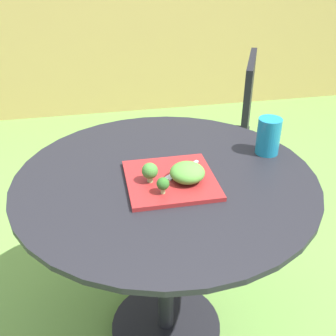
# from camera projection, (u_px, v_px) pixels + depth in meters

# --- Properties ---
(ground_plane) EXTENTS (12.00, 12.00, 0.00)m
(ground_plane) POSITION_uv_depth(u_px,v_px,m) (166.00, 330.00, 1.68)
(ground_plane) COLOR #669342
(bamboo_fence) EXTENTS (8.00, 0.08, 1.37)m
(bamboo_fence) POSITION_uv_depth(u_px,v_px,m) (110.00, 33.00, 3.39)
(bamboo_fence) COLOR tan
(bamboo_fence) RESTS_ON ground_plane
(patio_table) EXTENTS (0.97, 0.97, 0.74)m
(patio_table) POSITION_uv_depth(u_px,v_px,m) (166.00, 235.00, 1.43)
(patio_table) COLOR black
(patio_table) RESTS_ON ground_plane
(patio_chair) EXTENTS (0.58, 0.58, 0.90)m
(patio_chair) POSITION_uv_depth(u_px,v_px,m) (224.00, 128.00, 2.15)
(patio_chair) COLOR black
(patio_chair) RESTS_ON ground_plane
(salad_plate) EXTENTS (0.28, 0.28, 0.01)m
(salad_plate) POSITION_uv_depth(u_px,v_px,m) (171.00, 180.00, 1.27)
(salad_plate) COLOR maroon
(salad_plate) RESTS_ON patio_table
(drinking_glass) EXTENTS (0.08, 0.08, 0.13)m
(drinking_glass) POSITION_uv_depth(u_px,v_px,m) (268.00, 138.00, 1.42)
(drinking_glass) COLOR teal
(drinking_glass) RESTS_ON patio_table
(fork) EXTENTS (0.13, 0.11, 0.00)m
(fork) POSITION_uv_depth(u_px,v_px,m) (180.00, 172.00, 1.30)
(fork) COLOR silver
(fork) RESTS_ON salad_plate
(lettuce_mound) EXTENTS (0.11, 0.11, 0.06)m
(lettuce_mound) POSITION_uv_depth(u_px,v_px,m) (187.00, 173.00, 1.24)
(lettuce_mound) COLOR #519338
(lettuce_mound) RESTS_ON salad_plate
(broccoli_floret_0) EXTENTS (0.04, 0.04, 0.05)m
(broccoli_floret_0) POSITION_uv_depth(u_px,v_px,m) (163.00, 184.00, 1.18)
(broccoli_floret_0) COLOR #99B770
(broccoli_floret_0) RESTS_ON salad_plate
(broccoli_floret_1) EXTENTS (0.05, 0.05, 0.06)m
(broccoli_floret_1) POSITION_uv_depth(u_px,v_px,m) (150.00, 171.00, 1.23)
(broccoli_floret_1) COLOR #99B770
(broccoli_floret_1) RESTS_ON salad_plate
(cucumber_slice_0) EXTENTS (0.04, 0.04, 0.01)m
(cucumber_slice_0) POSITION_uv_depth(u_px,v_px,m) (150.00, 169.00, 1.31)
(cucumber_slice_0) COLOR #8EB766
(cucumber_slice_0) RESTS_ON salad_plate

